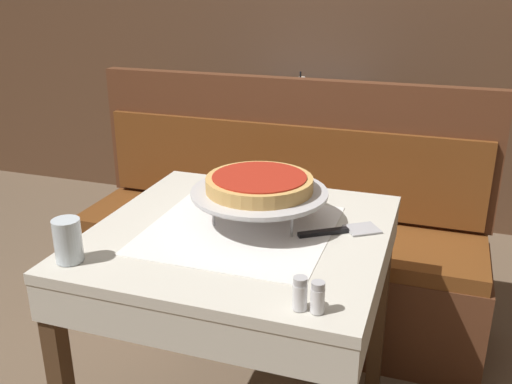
{
  "coord_description": "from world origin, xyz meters",
  "views": [
    {
      "loc": [
        0.52,
        -1.39,
        1.45
      ],
      "look_at": [
        0.04,
        0.04,
        0.87
      ],
      "focal_mm": 40.0,
      "sensor_mm": 36.0,
      "label": 1
    }
  ],
  "objects_px": {
    "booth_bench": "(276,253)",
    "salt_shaker": "(300,293)",
    "water_glass_near": "(68,240)",
    "condiment_caddy": "(300,94)",
    "dining_table_rear": "(297,129)",
    "pizza_server": "(341,231)",
    "dining_table_front": "(240,258)",
    "pizza_pan_stand": "(259,194)",
    "pepper_shaker": "(318,297)",
    "deep_dish_pizza": "(259,183)"
  },
  "relations": [
    {
      "from": "water_glass_near",
      "to": "dining_table_rear",
      "type": "bearing_deg",
      "value": 87.14
    },
    {
      "from": "booth_bench",
      "to": "salt_shaker",
      "type": "xyz_separation_m",
      "value": [
        0.38,
        -1.08,
        0.49
      ]
    },
    {
      "from": "dining_table_front",
      "to": "salt_shaker",
      "type": "bearing_deg",
      "value": -52.62
    },
    {
      "from": "pepper_shaker",
      "to": "condiment_caddy",
      "type": "distance_m",
      "value": 2.1
    },
    {
      "from": "booth_bench",
      "to": "pizza_server",
      "type": "bearing_deg",
      "value": -59.78
    },
    {
      "from": "condiment_caddy",
      "to": "water_glass_near",
      "type": "bearing_deg",
      "value": -92.43
    },
    {
      "from": "dining_table_front",
      "to": "booth_bench",
      "type": "xyz_separation_m",
      "value": [
        -0.11,
        0.73,
        -0.36
      ]
    },
    {
      "from": "pizza_server",
      "to": "water_glass_near",
      "type": "xyz_separation_m",
      "value": [
        -0.62,
        -0.39,
        0.05
      ]
    },
    {
      "from": "booth_bench",
      "to": "pizza_pan_stand",
      "type": "distance_m",
      "value": 0.87
    },
    {
      "from": "booth_bench",
      "to": "condiment_caddy",
      "type": "bearing_deg",
      "value": 99.1
    },
    {
      "from": "dining_table_front",
      "to": "water_glass_near",
      "type": "distance_m",
      "value": 0.49
    },
    {
      "from": "deep_dish_pizza",
      "to": "pizza_server",
      "type": "bearing_deg",
      "value": 1.37
    },
    {
      "from": "pizza_server",
      "to": "pepper_shaker",
      "type": "xyz_separation_m",
      "value": [
        0.03,
        -0.42,
        0.03
      ]
    },
    {
      "from": "dining_table_front",
      "to": "deep_dish_pizza",
      "type": "height_order",
      "value": "deep_dish_pizza"
    },
    {
      "from": "booth_bench",
      "to": "salt_shaker",
      "type": "height_order",
      "value": "booth_bench"
    },
    {
      "from": "dining_table_front",
      "to": "pizza_server",
      "type": "bearing_deg",
      "value": 14.31
    },
    {
      "from": "condiment_caddy",
      "to": "dining_table_front",
      "type": "bearing_deg",
      "value": -81.21
    },
    {
      "from": "dining_table_front",
      "to": "salt_shaker",
      "type": "distance_m",
      "value": 0.46
    },
    {
      "from": "deep_dish_pizza",
      "to": "condiment_caddy",
      "type": "bearing_deg",
      "value": 100.42
    },
    {
      "from": "booth_bench",
      "to": "pizza_pan_stand",
      "type": "bearing_deg",
      "value": -77.76
    },
    {
      "from": "pizza_pan_stand",
      "to": "pizza_server",
      "type": "xyz_separation_m",
      "value": [
        0.24,
        0.01,
        -0.08
      ]
    },
    {
      "from": "dining_table_front",
      "to": "pepper_shaker",
      "type": "xyz_separation_m",
      "value": [
        0.31,
        -0.35,
        0.13
      ]
    },
    {
      "from": "water_glass_near",
      "to": "salt_shaker",
      "type": "distance_m",
      "value": 0.61
    },
    {
      "from": "pepper_shaker",
      "to": "condiment_caddy",
      "type": "xyz_separation_m",
      "value": [
        -0.56,
        2.02,
        0.02
      ]
    },
    {
      "from": "water_glass_near",
      "to": "condiment_caddy",
      "type": "xyz_separation_m",
      "value": [
        0.08,
        1.99,
        0.0
      ]
    },
    {
      "from": "water_glass_near",
      "to": "condiment_caddy",
      "type": "bearing_deg",
      "value": 87.57
    },
    {
      "from": "pepper_shaker",
      "to": "booth_bench",
      "type": "bearing_deg",
      "value": 110.94
    },
    {
      "from": "deep_dish_pizza",
      "to": "dining_table_rear",
      "type": "bearing_deg",
      "value": 100.54
    },
    {
      "from": "pizza_server",
      "to": "water_glass_near",
      "type": "distance_m",
      "value": 0.73
    },
    {
      "from": "dining_table_rear",
      "to": "condiment_caddy",
      "type": "bearing_deg",
      "value": 98.04
    },
    {
      "from": "pizza_server",
      "to": "salt_shaker",
      "type": "height_order",
      "value": "salt_shaker"
    },
    {
      "from": "dining_table_rear",
      "to": "pizza_server",
      "type": "bearing_deg",
      "value": -70.96
    },
    {
      "from": "pizza_pan_stand",
      "to": "condiment_caddy",
      "type": "xyz_separation_m",
      "value": [
        -0.3,
        1.6,
        -0.03
      ]
    },
    {
      "from": "condiment_caddy",
      "to": "pepper_shaker",
      "type": "bearing_deg",
      "value": -74.38
    },
    {
      "from": "dining_table_front",
      "to": "dining_table_rear",
      "type": "relative_size",
      "value": 1.07
    },
    {
      "from": "dining_table_rear",
      "to": "pizza_pan_stand",
      "type": "relative_size",
      "value": 1.95
    },
    {
      "from": "pizza_server",
      "to": "condiment_caddy",
      "type": "xyz_separation_m",
      "value": [
        -0.54,
        1.6,
        0.06
      ]
    },
    {
      "from": "dining_table_rear",
      "to": "water_glass_near",
      "type": "relative_size",
      "value": 6.85
    },
    {
      "from": "pizza_server",
      "to": "pepper_shaker",
      "type": "relative_size",
      "value": 3.09
    },
    {
      "from": "pizza_server",
      "to": "salt_shaker",
      "type": "bearing_deg",
      "value": -91.46
    },
    {
      "from": "pizza_pan_stand",
      "to": "salt_shaker",
      "type": "relative_size",
      "value": 5.17
    },
    {
      "from": "pizza_server",
      "to": "dining_table_rear",
      "type": "bearing_deg",
      "value": 109.04
    },
    {
      "from": "booth_bench",
      "to": "pepper_shaker",
      "type": "height_order",
      "value": "booth_bench"
    },
    {
      "from": "water_glass_near",
      "to": "pizza_server",
      "type": "bearing_deg",
      "value": 32.18
    },
    {
      "from": "dining_table_rear",
      "to": "booth_bench",
      "type": "bearing_deg",
      "value": -80.8
    },
    {
      "from": "salt_shaker",
      "to": "dining_table_rear",
      "type": "bearing_deg",
      "value": 104.84
    },
    {
      "from": "dining_table_front",
      "to": "booth_bench",
      "type": "distance_m",
      "value": 0.82
    },
    {
      "from": "dining_table_rear",
      "to": "pizza_pan_stand",
      "type": "xyz_separation_m",
      "value": [
        0.28,
        -1.53,
        0.21
      ]
    },
    {
      "from": "dining_table_rear",
      "to": "deep_dish_pizza",
      "type": "relative_size",
      "value": 2.5
    },
    {
      "from": "pizza_pan_stand",
      "to": "condiment_caddy",
      "type": "distance_m",
      "value": 1.63
    }
  ]
}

